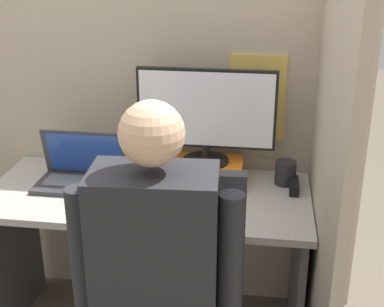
{
  "coord_description": "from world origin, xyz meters",
  "views": [
    {
      "loc": [
        0.48,
        -1.68,
        1.71
      ],
      "look_at": [
        0.21,
        0.15,
        0.96
      ],
      "focal_mm": 50.0,
      "sensor_mm": 36.0,
      "label": 1
    }
  ],
  "objects_px": {
    "coffee_mug": "(285,173)",
    "monitor": "(206,114)",
    "paper_box": "(205,171)",
    "laptop": "(82,175)",
    "carrot_toy": "(115,206)",
    "person": "(151,304)",
    "stapler": "(294,186)"
  },
  "relations": [
    {
      "from": "coffee_mug",
      "to": "monitor",
      "type": "bearing_deg",
      "value": -178.55
    },
    {
      "from": "paper_box",
      "to": "laptop",
      "type": "xyz_separation_m",
      "value": [
        -0.52,
        -0.13,
        0.0
      ]
    },
    {
      "from": "monitor",
      "to": "carrot_toy",
      "type": "height_order",
      "value": "monitor"
    },
    {
      "from": "carrot_toy",
      "to": "paper_box",
      "type": "bearing_deg",
      "value": 46.37
    },
    {
      "from": "monitor",
      "to": "person",
      "type": "bearing_deg",
      "value": -91.96
    },
    {
      "from": "carrot_toy",
      "to": "coffee_mug",
      "type": "xyz_separation_m",
      "value": [
        0.67,
        0.35,
        0.03
      ]
    },
    {
      "from": "laptop",
      "to": "person",
      "type": "height_order",
      "value": "person"
    },
    {
      "from": "monitor",
      "to": "laptop",
      "type": "bearing_deg",
      "value": -166.21
    },
    {
      "from": "paper_box",
      "to": "carrot_toy",
      "type": "xyz_separation_m",
      "value": [
        -0.32,
        -0.34,
        -0.02
      ]
    },
    {
      "from": "monitor",
      "to": "laptop",
      "type": "distance_m",
      "value": 0.6
    },
    {
      "from": "paper_box",
      "to": "monitor",
      "type": "xyz_separation_m",
      "value": [
        0.0,
        0.0,
        0.26
      ]
    },
    {
      "from": "laptop",
      "to": "coffee_mug",
      "type": "xyz_separation_m",
      "value": [
        0.87,
        0.14,
        0.01
      ]
    },
    {
      "from": "laptop",
      "to": "stapler",
      "type": "height_order",
      "value": "laptop"
    },
    {
      "from": "paper_box",
      "to": "monitor",
      "type": "bearing_deg",
      "value": 90.0
    },
    {
      "from": "person",
      "to": "coffee_mug",
      "type": "xyz_separation_m",
      "value": [
        0.38,
        0.98,
        -0.01
      ]
    },
    {
      "from": "paper_box",
      "to": "monitor",
      "type": "relative_size",
      "value": 0.55
    },
    {
      "from": "laptop",
      "to": "person",
      "type": "xyz_separation_m",
      "value": [
        0.49,
        -0.84,
        0.02
      ]
    },
    {
      "from": "laptop",
      "to": "coffee_mug",
      "type": "distance_m",
      "value": 0.88
    },
    {
      "from": "laptop",
      "to": "person",
      "type": "relative_size",
      "value": 0.28
    },
    {
      "from": "stapler",
      "to": "carrot_toy",
      "type": "height_order",
      "value": "stapler"
    },
    {
      "from": "stapler",
      "to": "carrot_toy",
      "type": "distance_m",
      "value": 0.76
    },
    {
      "from": "paper_box",
      "to": "person",
      "type": "height_order",
      "value": "person"
    },
    {
      "from": "paper_box",
      "to": "stapler",
      "type": "xyz_separation_m",
      "value": [
        0.38,
        -0.06,
        -0.02
      ]
    },
    {
      "from": "paper_box",
      "to": "stapler",
      "type": "height_order",
      "value": "paper_box"
    },
    {
      "from": "monitor",
      "to": "carrot_toy",
      "type": "distance_m",
      "value": 0.55
    },
    {
      "from": "person",
      "to": "coffee_mug",
      "type": "bearing_deg",
      "value": 68.69
    },
    {
      "from": "laptop",
      "to": "person",
      "type": "bearing_deg",
      "value": -59.73
    },
    {
      "from": "stapler",
      "to": "person",
      "type": "relative_size",
      "value": 0.1
    },
    {
      "from": "person",
      "to": "carrot_toy",
      "type": "bearing_deg",
      "value": 114.41
    },
    {
      "from": "paper_box",
      "to": "coffee_mug",
      "type": "xyz_separation_m",
      "value": [
        0.35,
        0.01,
        0.01
      ]
    },
    {
      "from": "laptop",
      "to": "monitor",
      "type": "bearing_deg",
      "value": 13.79
    },
    {
      "from": "laptop",
      "to": "stapler",
      "type": "distance_m",
      "value": 0.91
    }
  ]
}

